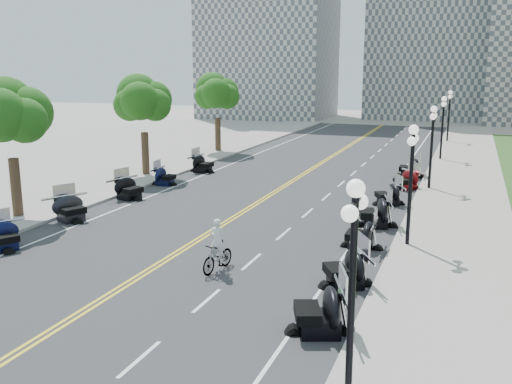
% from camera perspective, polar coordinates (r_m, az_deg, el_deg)
% --- Properties ---
extents(ground, '(160.00, 160.00, 0.00)m').
position_cam_1_polar(ground, '(23.40, -7.81, -6.02)').
color(ground, gray).
extents(road, '(16.00, 90.00, 0.01)m').
position_cam_1_polar(road, '(32.20, 0.65, -0.78)').
color(road, '#333335').
rests_on(road, ground).
extents(centerline_yellow_a, '(0.12, 90.00, 0.00)m').
position_cam_1_polar(centerline_yellow_a, '(32.24, 0.45, -0.75)').
color(centerline_yellow_a, yellow).
rests_on(centerline_yellow_a, road).
extents(centerline_yellow_b, '(0.12, 90.00, 0.00)m').
position_cam_1_polar(centerline_yellow_b, '(32.16, 0.85, -0.78)').
color(centerline_yellow_b, yellow).
rests_on(centerline_yellow_b, road).
extents(edge_line_north, '(0.12, 90.00, 0.00)m').
position_cam_1_polar(edge_line_north, '(30.67, 11.97, -1.71)').
color(edge_line_north, white).
rests_on(edge_line_north, road).
extents(edge_line_south, '(0.12, 90.00, 0.00)m').
position_cam_1_polar(edge_line_south, '(34.85, -9.28, 0.09)').
color(edge_line_south, white).
rests_on(edge_line_south, road).
extents(lane_dash_4, '(0.12, 2.00, 0.00)m').
position_cam_1_polar(lane_dash_4, '(15.55, -11.56, -16.03)').
color(lane_dash_4, white).
rests_on(lane_dash_4, road).
extents(lane_dash_5, '(0.12, 2.00, 0.00)m').
position_cam_1_polar(lane_dash_5, '(18.69, -4.94, -10.75)').
color(lane_dash_5, white).
rests_on(lane_dash_5, road).
extents(lane_dash_6, '(0.12, 2.00, 0.00)m').
position_cam_1_polar(lane_dash_6, '(22.12, -0.44, -6.97)').
color(lane_dash_6, white).
rests_on(lane_dash_6, road).
extents(lane_dash_7, '(0.12, 2.00, 0.00)m').
position_cam_1_polar(lane_dash_7, '(25.71, 2.78, -4.19)').
color(lane_dash_7, white).
rests_on(lane_dash_7, road).
extents(lane_dash_8, '(0.12, 2.00, 0.00)m').
position_cam_1_polar(lane_dash_8, '(29.40, 5.18, -2.10)').
color(lane_dash_8, white).
rests_on(lane_dash_8, road).
extents(lane_dash_9, '(0.12, 2.00, 0.00)m').
position_cam_1_polar(lane_dash_9, '(33.17, 7.04, -0.47)').
color(lane_dash_9, white).
rests_on(lane_dash_9, road).
extents(lane_dash_10, '(0.12, 2.00, 0.00)m').
position_cam_1_polar(lane_dash_10, '(36.98, 8.52, 0.83)').
color(lane_dash_10, white).
rests_on(lane_dash_10, road).
extents(lane_dash_11, '(0.12, 2.00, 0.00)m').
position_cam_1_polar(lane_dash_11, '(40.83, 9.72, 1.88)').
color(lane_dash_11, white).
rests_on(lane_dash_11, road).
extents(lane_dash_12, '(0.12, 2.00, 0.00)m').
position_cam_1_polar(lane_dash_12, '(44.71, 10.72, 2.75)').
color(lane_dash_12, white).
rests_on(lane_dash_12, road).
extents(lane_dash_13, '(0.12, 2.00, 0.00)m').
position_cam_1_polar(lane_dash_13, '(48.61, 11.55, 3.47)').
color(lane_dash_13, white).
rests_on(lane_dash_13, road).
extents(lane_dash_14, '(0.12, 2.00, 0.00)m').
position_cam_1_polar(lane_dash_14, '(52.52, 12.26, 4.09)').
color(lane_dash_14, white).
rests_on(lane_dash_14, road).
extents(lane_dash_15, '(0.12, 2.00, 0.00)m').
position_cam_1_polar(lane_dash_15, '(56.45, 12.88, 4.63)').
color(lane_dash_15, white).
rests_on(lane_dash_15, road).
extents(lane_dash_16, '(0.12, 2.00, 0.00)m').
position_cam_1_polar(lane_dash_16, '(60.38, 13.41, 5.09)').
color(lane_dash_16, white).
rests_on(lane_dash_16, road).
extents(lane_dash_17, '(0.12, 2.00, 0.00)m').
position_cam_1_polar(lane_dash_17, '(64.32, 13.88, 5.50)').
color(lane_dash_17, white).
rests_on(lane_dash_17, road).
extents(lane_dash_18, '(0.12, 2.00, 0.00)m').
position_cam_1_polar(lane_dash_18, '(68.27, 14.30, 5.86)').
color(lane_dash_18, white).
rests_on(lane_dash_18, road).
extents(lane_dash_19, '(0.12, 2.00, 0.00)m').
position_cam_1_polar(lane_dash_19, '(72.23, 14.67, 6.18)').
color(lane_dash_19, white).
rests_on(lane_dash_19, road).
extents(sidewalk_north, '(5.00, 90.00, 0.15)m').
position_cam_1_polar(sidewalk_north, '(30.34, 19.64, -2.20)').
color(sidewalk_north, '#9E9991').
rests_on(sidewalk_north, ground).
extents(sidewalk_south, '(5.00, 90.00, 0.15)m').
position_cam_1_polar(sidewalk_south, '(37.03, -14.80, 0.66)').
color(sidewalk_south, '#9E9991').
rests_on(sidewalk_south, ground).
extents(distant_block_a, '(18.00, 14.00, 26.00)m').
position_cam_1_polar(distant_block_a, '(86.56, 1.30, 16.15)').
color(distant_block_a, gray).
rests_on(distant_block_a, ground).
extents(distant_block_b, '(16.00, 12.00, 30.00)m').
position_cam_1_polar(distant_block_b, '(88.05, 16.97, 16.88)').
color(distant_block_b, gray).
rests_on(distant_block_b, ground).
extents(street_lamp_1, '(0.50, 1.20, 4.90)m').
position_cam_1_polar(street_lamp_1, '(12.58, 9.56, -9.95)').
color(street_lamp_1, black).
rests_on(street_lamp_1, sidewalk_north).
extents(street_lamp_2, '(0.50, 1.20, 4.90)m').
position_cam_1_polar(street_lamp_2, '(24.03, 15.19, 0.57)').
color(street_lamp_2, black).
rests_on(street_lamp_2, sidewalk_north).
extents(street_lamp_3, '(0.50, 1.20, 4.90)m').
position_cam_1_polar(street_lamp_3, '(35.84, 17.14, 4.24)').
color(street_lamp_3, black).
rests_on(street_lamp_3, sidewalk_north).
extents(street_lamp_4, '(0.50, 1.20, 4.90)m').
position_cam_1_polar(street_lamp_4, '(47.74, 18.12, 6.09)').
color(street_lamp_4, black).
rests_on(street_lamp_4, sidewalk_north).
extents(street_lamp_5, '(0.50, 1.20, 4.90)m').
position_cam_1_polar(street_lamp_5, '(59.69, 18.72, 7.20)').
color(street_lamp_5, black).
rests_on(street_lamp_5, sidewalk_north).
extents(tree_2, '(4.80, 4.80, 9.20)m').
position_cam_1_polar(tree_2, '(29.94, -23.39, 6.42)').
color(tree_2, '#235619').
rests_on(tree_2, sidewalk_south).
extents(tree_3, '(4.80, 4.80, 9.20)m').
position_cam_1_polar(tree_3, '(39.44, -11.20, 8.40)').
color(tree_3, '#235619').
rests_on(tree_3, sidewalk_south).
extents(tree_4, '(4.80, 4.80, 9.20)m').
position_cam_1_polar(tree_4, '(50.03, -3.88, 9.40)').
color(tree_4, '#235619').
rests_on(tree_4, sidewalk_south).
extents(motorcycle_n_4, '(2.83, 2.83, 1.53)m').
position_cam_1_polar(motorcycle_n_4, '(16.35, 6.40, -11.42)').
color(motorcycle_n_4, black).
rests_on(motorcycle_n_4, road).
extents(motorcycle_n_5, '(2.85, 2.85, 1.46)m').
position_cam_1_polar(motorcycle_n_5, '(19.74, 8.95, -7.35)').
color(motorcycle_n_5, black).
rests_on(motorcycle_n_5, road).
extents(motorcycle_n_6, '(1.94, 1.94, 1.32)m').
position_cam_1_polar(motorcycle_n_6, '(23.96, 10.46, -4.01)').
color(motorcycle_n_6, black).
rests_on(motorcycle_n_6, road).
extents(motorcycle_n_7, '(2.75, 2.75, 1.56)m').
position_cam_1_polar(motorcycle_n_7, '(27.21, 11.82, -1.83)').
color(motorcycle_n_7, black).
rests_on(motorcycle_n_7, road).
extents(motorcycle_n_8, '(2.59, 2.59, 1.35)m').
position_cam_1_polar(motorcycle_n_8, '(31.68, 13.10, -0.09)').
color(motorcycle_n_8, black).
rests_on(motorcycle_n_8, road).
extents(motorcycle_n_9, '(2.69, 2.69, 1.33)m').
position_cam_1_polar(motorcycle_n_9, '(36.03, 14.78, 1.30)').
color(motorcycle_n_9, '#590A0C').
rests_on(motorcycle_n_9, road).
extents(motorcycle_n_10, '(2.22, 2.22, 1.50)m').
position_cam_1_polar(motorcycle_n_10, '(40.03, 15.14, 2.48)').
color(motorcycle_n_10, black).
rests_on(motorcycle_n_10, road).
extents(motorcycle_s_5, '(2.55, 2.55, 1.32)m').
position_cam_1_polar(motorcycle_s_5, '(25.49, -24.02, -3.92)').
color(motorcycle_s_5, black).
rests_on(motorcycle_s_5, road).
extents(motorcycle_s_6, '(2.71, 2.71, 1.42)m').
position_cam_1_polar(motorcycle_s_6, '(29.07, -18.06, -1.42)').
color(motorcycle_s_6, black).
rests_on(motorcycle_s_6, road).
extents(motorcycle_s_7, '(2.44, 2.44, 1.40)m').
position_cam_1_polar(motorcycle_s_7, '(33.00, -12.60, 0.48)').
color(motorcycle_s_7, black).
rests_on(motorcycle_s_7, road).
extents(motorcycle_s_8, '(1.93, 1.93, 1.27)m').
position_cam_1_polar(motorcycle_s_8, '(36.58, -9.12, 1.67)').
color(motorcycle_s_8, black).
rests_on(motorcycle_s_8, road).
extents(motorcycle_s_9, '(2.16, 2.16, 1.40)m').
position_cam_1_polar(motorcycle_s_9, '(40.69, -5.37, 2.94)').
color(motorcycle_s_9, black).
rests_on(motorcycle_s_9, road).
extents(bicycle, '(0.84, 1.91, 1.11)m').
position_cam_1_polar(bicycle, '(21.02, -3.86, -6.49)').
color(bicycle, '#A51414').
rests_on(bicycle, road).
extents(cyclist_rider, '(0.60, 0.39, 1.65)m').
position_cam_1_polar(cyclist_rider, '(20.62, -3.92, -2.86)').
color(cyclist_rider, silver).
rests_on(cyclist_rider, bicycle).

